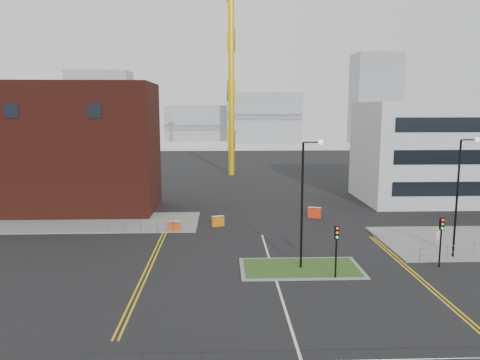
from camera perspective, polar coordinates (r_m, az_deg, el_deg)
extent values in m
plane|color=black|center=(26.48, 5.92, -16.59)|extent=(200.00, 200.00, 0.00)
cube|color=slate|center=(49.85, -21.49, -4.88)|extent=(28.00, 8.00, 0.12)
cube|color=slate|center=(34.07, 7.41, -10.62)|extent=(8.60, 4.60, 0.08)
cube|color=#284E1A|center=(34.07, 7.41, -10.59)|extent=(8.00, 4.00, 0.12)
cube|color=#4F1B13|center=(54.41, -19.83, 3.73)|extent=(18.00, 10.00, 14.00)
cube|color=black|center=(50.95, -26.11, 7.56)|extent=(1.40, 0.10, 1.40)
cube|color=black|center=(48.29, -17.32, 8.04)|extent=(1.40, 0.10, 1.40)
cube|color=#B8BABD|center=(63.23, 25.72, 3.11)|extent=(25.00, 12.00, 12.00)
cylinder|color=yellow|center=(78.92, -1.08, 13.35)|extent=(1.00, 1.00, 35.12)
cylinder|color=black|center=(32.86, 7.56, -3.27)|extent=(0.16, 0.16, 9.00)
cylinder|color=black|center=(32.33, 8.77, 4.57)|extent=(1.20, 0.10, 0.10)
sphere|color=silver|center=(32.45, 9.82, 4.56)|extent=(0.36, 0.36, 0.36)
cylinder|color=black|center=(38.56, 24.92, -2.22)|extent=(0.16, 0.16, 9.00)
cylinder|color=black|center=(38.30, 26.16, 4.42)|extent=(1.20, 0.10, 0.10)
sphere|color=silver|center=(38.59, 26.94, 4.40)|extent=(0.36, 0.36, 0.36)
cylinder|color=black|center=(32.15, 11.62, -9.19)|extent=(0.12, 0.12, 3.00)
cube|color=black|center=(31.67, 11.71, -6.26)|extent=(0.28, 0.22, 0.90)
sphere|color=red|center=(31.47, 11.79, -5.79)|extent=(0.18, 0.18, 0.18)
sphere|color=orange|center=(31.55, 11.77, -6.32)|extent=(0.18, 0.18, 0.18)
sphere|color=#0CCC33|center=(31.63, 11.75, -6.85)|extent=(0.18, 0.18, 0.18)
cylinder|color=black|center=(36.61, 23.22, -7.50)|extent=(0.12, 0.12, 3.00)
cube|color=black|center=(36.19, 23.38, -4.91)|extent=(0.28, 0.22, 0.90)
sphere|color=red|center=(36.01, 23.50, -4.50)|extent=(0.18, 0.18, 0.18)
sphere|color=orange|center=(36.08, 23.47, -4.96)|extent=(0.18, 0.18, 0.18)
sphere|color=#0CCC33|center=(36.15, 23.44, -5.42)|extent=(0.18, 0.18, 0.18)
cylinder|color=gray|center=(43.57, -12.04, -5.03)|extent=(6.00, 0.04, 0.04)
cylinder|color=gray|center=(43.69, -12.01, -5.67)|extent=(6.00, 0.04, 0.04)
cylinder|color=gray|center=(44.30, -15.86, -5.61)|extent=(0.05, 0.05, 1.10)
cylinder|color=gray|center=(43.28, -8.08, -5.70)|extent=(0.05, 0.05, 1.10)
cylinder|color=gray|center=(37.34, 21.07, -8.58)|extent=(0.05, 0.05, 1.10)
cube|color=silver|center=(28.28, 5.34, -14.85)|extent=(0.15, 30.00, 0.01)
cube|color=gold|center=(35.95, -10.98, -9.72)|extent=(0.12, 24.00, 0.01)
cube|color=gold|center=(35.90, -10.50, -9.73)|extent=(0.12, 24.00, 0.01)
cube|color=gold|center=(34.32, 20.66, -11.05)|extent=(0.12, 20.00, 0.01)
cube|color=gold|center=(34.44, 21.13, -11.01)|extent=(0.12, 20.00, 0.01)
cube|color=gray|center=(148.23, -16.59, 8.35)|extent=(18.00, 12.00, 22.00)
cube|color=gray|center=(154.29, 2.90, 7.59)|extent=(24.00, 12.00, 16.00)
cube|color=gray|center=(156.40, 16.14, 9.47)|extent=(14.00, 12.00, 28.00)
cube|color=gray|center=(163.81, -3.75, 6.95)|extent=(30.00, 12.00, 12.00)
imported|color=#F9A1C1|center=(41.78, 22.96, -6.45)|extent=(0.72, 0.61, 1.67)
cube|color=#E2450C|center=(43.75, -8.01, -5.63)|extent=(1.15, 0.39, 0.96)
cube|color=silver|center=(43.65, -8.03, -5.09)|extent=(1.15, 0.39, 0.11)
cube|color=#C46C0A|center=(45.27, -2.72, -5.04)|extent=(1.26, 0.74, 0.99)
cube|color=silver|center=(45.17, -2.72, -4.49)|extent=(1.26, 0.74, 0.12)
cube|color=red|center=(49.20, 9.07, -3.95)|extent=(1.40, 0.85, 1.10)
cube|color=silver|center=(49.10, 9.08, -3.38)|extent=(1.40, 0.85, 0.13)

